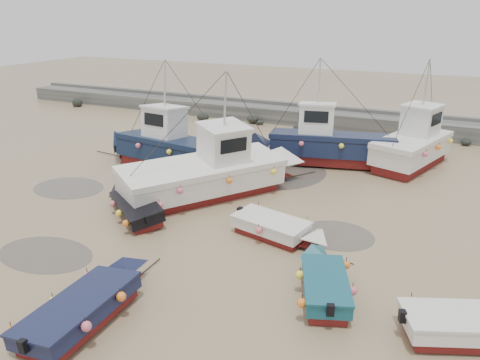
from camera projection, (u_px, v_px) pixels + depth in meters
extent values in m
plane|color=#96825E|center=(164.00, 238.00, 19.28)|extent=(120.00, 120.00, 0.00)
cube|color=slate|center=(318.00, 118.00, 37.75)|extent=(60.00, 2.20, 1.20)
cube|color=slate|center=(323.00, 107.00, 38.53)|extent=(60.00, 0.60, 0.25)
ellipsoid|color=black|center=(375.00, 137.00, 33.28)|extent=(0.84, 0.86, 0.51)
ellipsoid|color=black|center=(417.00, 136.00, 33.48)|extent=(0.98, 1.07, 0.72)
ellipsoid|color=black|center=(253.00, 119.00, 38.58)|extent=(0.99, 0.80, 0.58)
ellipsoid|color=black|center=(76.00, 104.00, 45.35)|extent=(0.65, 0.64, 0.43)
ellipsoid|color=black|center=(445.00, 143.00, 32.27)|extent=(0.61, 0.47, 0.46)
ellipsoid|color=black|center=(260.00, 122.00, 38.15)|extent=(0.61, 0.53, 0.32)
ellipsoid|color=black|center=(466.00, 142.00, 32.27)|extent=(0.67, 0.55, 0.43)
ellipsoid|color=black|center=(203.00, 117.00, 39.26)|extent=(1.09, 0.88, 0.72)
ellipsoid|color=black|center=(225.00, 120.00, 38.80)|extent=(0.65, 0.60, 0.37)
ellipsoid|color=black|center=(441.00, 143.00, 31.83)|extent=(0.88, 0.64, 0.62)
ellipsoid|color=black|center=(297.00, 128.00, 36.21)|extent=(0.64, 0.62, 0.48)
ellipsoid|color=black|center=(77.00, 102.00, 45.38)|extent=(1.10, 0.87, 0.86)
ellipsoid|color=black|center=(418.00, 138.00, 33.40)|extent=(0.55, 0.45, 0.29)
cylinder|color=#4F4940|center=(45.00, 254.00, 17.97)|extent=(4.10, 4.10, 0.01)
cylinder|color=#4F4940|center=(337.00, 235.00, 19.49)|extent=(3.12, 3.12, 0.01)
cylinder|color=#4F4940|center=(69.00, 188.00, 24.68)|extent=(3.92, 3.92, 0.01)
cylinder|color=#4F4940|center=(280.00, 172.00, 27.09)|extent=(5.27, 5.27, 0.01)
cube|color=maroon|center=(82.00, 320.00, 13.90)|extent=(1.56, 3.63, 0.30)
cube|color=#141A38|center=(81.00, 310.00, 13.77)|extent=(1.82, 3.90, 0.45)
pyramid|color=#141A38|center=(127.00, 261.00, 15.58)|extent=(1.72, 0.76, 0.90)
cube|color=brown|center=(80.00, 305.00, 13.71)|extent=(1.46, 3.28, 0.10)
cube|color=#141A38|center=(80.00, 302.00, 13.68)|extent=(1.89, 3.99, 0.07)
cube|color=black|center=(25.00, 347.00, 11.98)|extent=(0.23, 0.19, 0.35)
cylinder|color=black|center=(145.00, 272.00, 16.70)|extent=(0.10, 2.00, 0.04)
sphere|color=orange|center=(13.00, 329.00, 12.78)|extent=(0.30, 0.30, 0.30)
sphere|color=orange|center=(89.00, 331.00, 12.71)|extent=(0.30, 0.30, 0.30)
sphere|color=orange|center=(55.00, 299.00, 14.10)|extent=(0.30, 0.30, 0.30)
sphere|color=orange|center=(123.00, 301.00, 14.03)|extent=(0.30, 0.30, 0.30)
sphere|color=orange|center=(89.00, 274.00, 15.42)|extent=(0.30, 0.30, 0.30)
cube|color=maroon|center=(324.00, 296.00, 15.09)|extent=(2.05, 2.99, 0.30)
cube|color=#134C5A|center=(325.00, 286.00, 14.96)|extent=(2.31, 3.25, 0.45)
pyramid|color=#134C5A|center=(321.00, 246.00, 16.52)|extent=(1.52, 1.14, 0.90)
cube|color=brown|center=(325.00, 281.00, 14.90)|extent=(1.89, 2.71, 0.10)
cube|color=#134C5A|center=(326.00, 279.00, 14.87)|extent=(2.38, 3.33, 0.07)
cube|color=black|center=(330.00, 310.00, 13.45)|extent=(0.27, 0.25, 0.35)
cylinder|color=black|center=(318.00, 258.00, 17.61)|extent=(0.74, 1.89, 0.04)
sphere|color=orange|center=(302.00, 304.00, 13.88)|extent=(0.30, 0.30, 0.30)
sphere|color=orange|center=(352.00, 291.00, 14.50)|extent=(0.30, 0.30, 0.30)
sphere|color=orange|center=(300.00, 275.00, 15.35)|extent=(0.30, 0.30, 0.30)
sphere|color=orange|center=(346.00, 265.00, 15.97)|extent=(0.30, 0.30, 0.30)
cube|color=maroon|center=(476.00, 336.00, 13.24)|extent=(4.02, 2.69, 0.30)
cube|color=silver|center=(479.00, 325.00, 13.11)|extent=(4.37, 3.02, 0.45)
cube|color=brown|center=(480.00, 320.00, 13.05)|extent=(3.65, 2.48, 0.10)
cube|color=silver|center=(480.00, 317.00, 13.02)|extent=(4.47, 3.11, 0.07)
cube|color=black|center=(403.00, 317.00, 13.15)|extent=(0.25, 0.27, 0.35)
sphere|color=orange|center=(411.00, 301.00, 14.00)|extent=(0.30, 0.30, 0.30)
cube|color=maroon|center=(139.00, 214.00, 21.14)|extent=(3.49, 3.07, 0.30)
cube|color=black|center=(138.00, 206.00, 21.01)|extent=(3.82, 3.40, 0.45)
pyramid|color=black|center=(125.00, 182.00, 22.69)|extent=(1.45, 1.59, 0.90)
cube|color=brown|center=(138.00, 203.00, 20.95)|extent=(3.18, 2.81, 0.10)
cube|color=black|center=(138.00, 201.00, 20.92)|extent=(3.92, 3.50, 0.07)
cube|color=black|center=(151.00, 219.00, 19.34)|extent=(0.28, 0.28, 0.35)
cylinder|color=black|center=(122.00, 194.00, 23.77)|extent=(1.61, 1.24, 0.04)
sphere|color=orange|center=(128.00, 220.00, 19.38)|extent=(0.30, 0.30, 0.30)
sphere|color=orange|center=(163.00, 208.00, 20.60)|extent=(0.30, 0.30, 0.30)
sphere|color=orange|center=(121.00, 210.00, 20.36)|extent=(0.30, 0.30, 0.30)
sphere|color=orange|center=(154.00, 199.00, 21.58)|extent=(0.30, 0.30, 0.30)
sphere|color=orange|center=(115.00, 201.00, 21.34)|extent=(0.30, 0.30, 0.30)
sphere|color=orange|center=(147.00, 191.00, 22.57)|extent=(0.30, 0.30, 0.30)
cube|color=maroon|center=(271.00, 233.00, 19.31)|extent=(3.06, 1.82, 0.30)
cube|color=silver|center=(271.00, 225.00, 19.18)|extent=(3.31, 2.08, 0.45)
pyramid|color=silver|center=(312.00, 228.00, 17.93)|extent=(1.02, 1.54, 0.90)
cube|color=brown|center=(271.00, 222.00, 19.13)|extent=(2.77, 1.69, 0.10)
cube|color=silver|center=(271.00, 220.00, 19.10)|extent=(3.40, 2.15, 0.07)
cube|color=black|center=(240.00, 211.00, 20.06)|extent=(0.23, 0.26, 0.35)
cylinder|color=black|center=(329.00, 256.00, 17.76)|extent=(1.96, 0.49, 0.04)
sphere|color=orange|center=(259.00, 209.00, 20.47)|extent=(0.30, 0.30, 0.30)
sphere|color=orange|center=(259.00, 230.00, 18.54)|extent=(0.30, 0.30, 0.30)
sphere|color=orange|center=(307.00, 224.00, 19.04)|extent=(0.30, 0.30, 0.30)
cube|color=maroon|center=(177.00, 166.00, 27.34)|extent=(7.05, 3.05, 0.55)
cube|color=#0F1C35|center=(177.00, 153.00, 27.08)|extent=(7.59, 3.50, 0.95)
pyramid|color=#0F1C35|center=(124.00, 132.00, 28.98)|extent=(1.74, 2.75, 1.40)
cube|color=brown|center=(176.00, 145.00, 26.90)|extent=(7.41, 3.38, 0.08)
cube|color=#0F1C35|center=(176.00, 142.00, 26.86)|extent=(7.76, 3.57, 0.30)
cube|color=white|center=(162.00, 124.00, 27.03)|extent=(2.22, 2.05, 1.70)
cube|color=white|center=(161.00, 108.00, 26.72)|extent=(2.39, 2.22, 0.12)
cube|color=black|center=(149.00, 117.00, 27.46)|extent=(0.25, 1.53, 0.68)
cylinder|color=#B7B7B2|center=(160.00, 84.00, 26.25)|extent=(0.10, 0.10, 2.60)
cylinder|color=black|center=(113.00, 155.00, 30.14)|extent=(2.98, 0.43, 0.05)
sphere|color=#E26375|center=(202.00, 162.00, 24.36)|extent=(0.30, 0.30, 0.30)
sphere|color=#E26375|center=(215.00, 146.00, 27.19)|extent=(0.30, 0.30, 0.30)
sphere|color=#E26375|center=(168.00, 155.00, 25.55)|extent=(0.30, 0.30, 0.30)
sphere|color=#E26375|center=(184.00, 141.00, 28.37)|extent=(0.30, 0.30, 0.30)
sphere|color=#E26375|center=(137.00, 149.00, 26.73)|extent=(0.30, 0.30, 0.30)
sphere|color=#E26375|center=(155.00, 135.00, 29.55)|extent=(0.30, 0.30, 0.30)
cube|color=maroon|center=(203.00, 192.00, 23.39)|extent=(6.05, 7.48, 0.55)
cube|color=white|center=(202.00, 178.00, 23.13)|extent=(6.69, 8.16, 0.95)
pyramid|color=white|center=(277.00, 151.00, 25.09)|extent=(3.07, 2.70, 1.40)
cube|color=brown|center=(202.00, 168.00, 22.96)|extent=(6.50, 7.95, 0.08)
cube|color=white|center=(202.00, 165.00, 22.91)|extent=(6.84, 8.35, 0.30)
cube|color=white|center=(221.00, 143.00, 23.10)|extent=(2.70, 2.72, 1.70)
cube|color=white|center=(221.00, 125.00, 22.79)|extent=(2.92, 2.94, 0.12)
cube|color=black|center=(239.00, 135.00, 23.51)|extent=(1.38, 0.94, 0.68)
cylinder|color=#B7B7B2|center=(220.00, 97.00, 22.33)|extent=(0.10, 0.10, 2.60)
cylinder|color=black|center=(294.00, 177.00, 26.25)|extent=(1.70, 2.53, 0.05)
sphere|color=#E26375|center=(130.00, 173.00, 22.67)|extent=(0.30, 0.30, 0.30)
sphere|color=#E26375|center=(179.00, 187.00, 20.89)|extent=(0.30, 0.30, 0.30)
sphere|color=#E26375|center=(178.00, 165.00, 23.90)|extent=(0.30, 0.30, 0.30)
sphere|color=#E26375|center=(228.00, 177.00, 22.12)|extent=(0.30, 0.30, 0.30)
sphere|color=#E26375|center=(221.00, 157.00, 25.13)|extent=(0.30, 0.30, 0.30)
sphere|color=#E26375|center=(272.00, 169.00, 23.35)|extent=(0.30, 0.30, 0.30)
cube|color=maroon|center=(331.00, 160.00, 28.42)|extent=(7.02, 3.67, 0.55)
cube|color=#131B36|center=(331.00, 148.00, 28.16)|extent=(7.59, 4.16, 0.95)
pyramid|color=#131B36|center=(264.00, 133.00, 28.75)|extent=(1.98, 2.86, 1.40)
cube|color=brown|center=(332.00, 139.00, 27.98)|extent=(7.40, 4.02, 0.08)
cube|color=#131B36|center=(332.00, 137.00, 27.94)|extent=(7.76, 4.24, 0.30)
cube|color=white|center=(317.00, 120.00, 27.80)|extent=(2.36, 2.23, 1.70)
cube|color=white|center=(317.00, 105.00, 27.49)|extent=(2.55, 2.40, 0.12)
cube|color=black|center=(300.00, 115.00, 27.92)|extent=(0.40, 1.52, 0.68)
cylinder|color=#B7B7B2|center=(319.00, 82.00, 27.02)|extent=(0.10, 0.10, 2.60)
cylinder|color=black|center=(246.00, 158.00, 29.56)|extent=(2.93, 0.73, 0.05)
sphere|color=#E26375|center=(383.00, 152.00, 26.16)|extent=(0.30, 0.30, 0.30)
sphere|color=#E26375|center=(361.00, 138.00, 29.00)|extent=(0.30, 0.30, 0.30)
sphere|color=#E26375|center=(341.00, 149.00, 26.62)|extent=(0.30, 0.30, 0.30)
sphere|color=#E26375|center=(323.00, 136.00, 29.46)|extent=(0.30, 0.30, 0.30)
sphere|color=#E26375|center=(301.00, 147.00, 27.08)|extent=(0.30, 0.30, 0.30)
sphere|color=#E26375|center=(287.00, 134.00, 29.92)|extent=(0.30, 0.30, 0.30)
cube|color=maroon|center=(409.00, 163.00, 27.87)|extent=(3.67, 5.94, 0.55)
cube|color=silver|center=(411.00, 150.00, 27.62)|extent=(4.15, 6.44, 0.95)
pyramid|color=silver|center=(436.00, 128.00, 29.82)|extent=(2.81, 2.10, 1.40)
cube|color=brown|center=(412.00, 142.00, 27.44)|extent=(4.01, 6.28, 0.08)
cube|color=silver|center=(412.00, 140.00, 27.39)|extent=(4.24, 6.58, 0.30)
cube|color=white|center=(420.00, 121.00, 27.62)|extent=(2.26, 2.43, 1.70)
cube|color=white|center=(422.00, 106.00, 27.31)|extent=(2.44, 2.62, 0.12)
cube|color=black|center=(428.00, 114.00, 28.24)|extent=(1.44, 0.49, 0.68)
cylinder|color=#B7B7B2|center=(425.00, 82.00, 26.85)|extent=(0.10, 0.10, 2.60)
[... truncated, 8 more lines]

